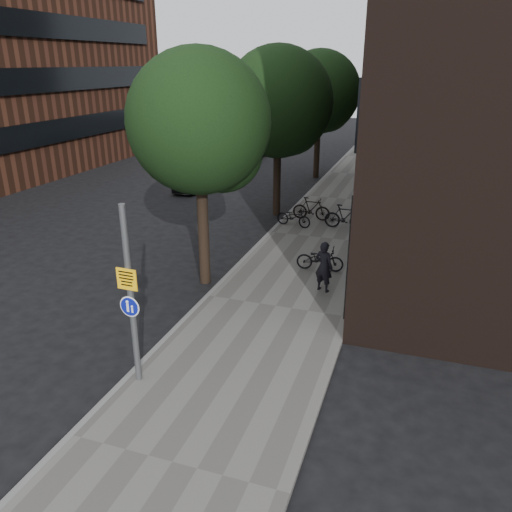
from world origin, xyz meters
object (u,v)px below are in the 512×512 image
at_px(pedestrian, 324,267).
at_px(parked_car_near, 193,181).
at_px(signpost, 131,297).
at_px(parked_bike_facade_near, 320,259).

height_order(pedestrian, parked_car_near, pedestrian).
distance_m(pedestrian, parked_car_near, 15.08).
relative_size(signpost, parked_bike_facade_near, 2.54).
relative_size(signpost, pedestrian, 2.52).
relative_size(pedestrian, parked_bike_facade_near, 1.01).
bearing_deg(parked_car_near, parked_bike_facade_near, -43.80).
distance_m(parked_bike_facade_near, parked_car_near, 13.58).
height_order(signpost, parked_bike_facade_near, signpost).
bearing_deg(parked_bike_facade_near, parked_car_near, 39.81).
relative_size(pedestrian, parked_car_near, 0.50).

